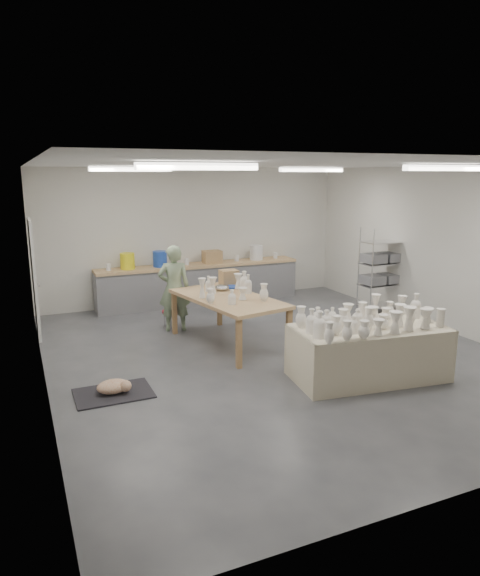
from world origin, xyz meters
name	(u,v)px	position (x,y,z in m)	size (l,w,h in m)	color
room	(269,227)	(-0.11, 0.08, 2.06)	(8.00, 8.02, 3.00)	#424449
back_counter	(200,282)	(-0.01, 3.68, 0.49)	(4.60, 0.60, 1.24)	#AB7D53
wire_shelf	(382,270)	(3.20, 1.40, 0.92)	(0.88, 0.48, 1.80)	silver
drying_table	(368,349)	(0.73, -1.41, 0.44)	(2.27, 1.29, 1.13)	olive
work_table	(229,295)	(-0.45, 0.90, 0.83)	(1.50, 2.39, 1.17)	#AB7D53
rug	(114,393)	(-2.70, -0.51, 0.01)	(1.00, 0.70, 0.02)	black
cat	(115,386)	(-2.68, -0.52, 0.11)	(0.49, 0.40, 0.18)	white
potter	(174,288)	(-1.12, 1.92, 0.80)	(0.59, 0.38, 1.61)	gray
red_stool	(171,312)	(-1.12, 2.19, 0.28)	(0.42, 0.42, 0.31)	maroon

